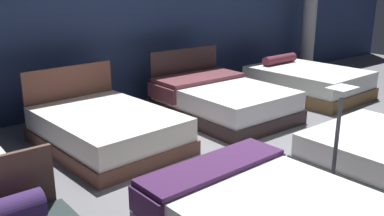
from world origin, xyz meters
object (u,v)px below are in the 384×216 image
(price_sign, at_px, (335,157))
(bed_5, at_px, (106,129))
(bed_7, at_px, (307,82))
(bed_6, at_px, (221,100))

(price_sign, bearing_deg, bed_5, 111.59)
(bed_5, height_order, bed_7, bed_5)
(bed_7, distance_m, price_sign, 4.14)
(price_sign, bearing_deg, bed_6, 69.48)
(bed_6, relative_size, bed_7, 1.01)
(bed_7, relative_size, price_sign, 1.82)
(bed_6, bearing_deg, bed_7, -1.44)
(bed_6, height_order, bed_7, bed_6)
(bed_7, xyz_separation_m, price_sign, (-3.21, -2.61, 0.19))
(price_sign, bearing_deg, bed_7, 39.13)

